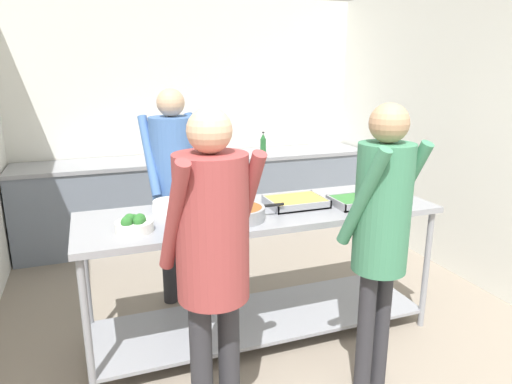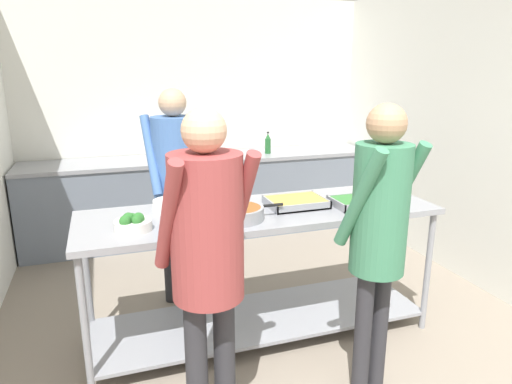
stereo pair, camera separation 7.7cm
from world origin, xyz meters
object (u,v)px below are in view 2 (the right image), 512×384
(broccoli_bowl, at_px, (133,223))
(serving_tray_vegetables, at_px, (364,201))
(guest_serving_right, at_px, (379,221))
(plate_stack, at_px, (170,205))
(guest_serving_left, at_px, (207,243))
(water_bottle, at_px, (268,144))
(serving_tray_roast, at_px, (296,202))
(cook_behind_counter, at_px, (176,174))
(sauce_pan, at_px, (239,213))

(broccoli_bowl, xyz_separation_m, serving_tray_vegetables, (1.58, 0.02, -0.02))
(serving_tray_vegetables, height_order, guest_serving_right, guest_serving_right)
(plate_stack, bearing_deg, guest_serving_left, -87.50)
(serving_tray_vegetables, bearing_deg, guest_serving_right, -115.88)
(guest_serving_left, height_order, water_bottle, guest_serving_left)
(plate_stack, distance_m, water_bottle, 2.33)
(plate_stack, bearing_deg, guest_serving_right, -44.31)
(plate_stack, height_order, serving_tray_vegetables, plate_stack)
(serving_tray_roast, bearing_deg, plate_stack, 167.94)
(cook_behind_counter, bearing_deg, serving_tray_vegetables, -34.61)
(broccoli_bowl, distance_m, sauce_pan, 0.65)
(plate_stack, relative_size, guest_serving_right, 0.14)
(guest_serving_right, bearing_deg, water_bottle, 82.07)
(water_bottle, bearing_deg, broccoli_bowl, -126.94)
(plate_stack, bearing_deg, broccoli_bowl, -128.85)
(serving_tray_roast, bearing_deg, sauce_pan, -160.68)
(sauce_pan, relative_size, water_bottle, 1.84)
(serving_tray_roast, distance_m, guest_serving_right, 0.81)
(guest_serving_left, height_order, cook_behind_counter, cook_behind_counter)
(serving_tray_roast, xyz_separation_m, cook_behind_counter, (-0.72, 0.69, 0.11))
(guest_serving_left, relative_size, guest_serving_right, 1.00)
(serving_tray_vegetables, distance_m, guest_serving_right, 0.74)
(sauce_pan, bearing_deg, guest_serving_right, -45.83)
(cook_behind_counter, bearing_deg, guest_serving_left, -93.21)
(plate_stack, bearing_deg, cook_behind_counter, 76.27)
(guest_serving_left, bearing_deg, cook_behind_counter, 86.79)
(broccoli_bowl, relative_size, guest_serving_right, 0.13)
(cook_behind_counter, bearing_deg, plate_stack, -103.73)
(sauce_pan, relative_size, serving_tray_roast, 1.14)
(serving_tray_roast, relative_size, guest_serving_left, 0.24)
(sauce_pan, bearing_deg, plate_stack, 138.26)
(sauce_pan, bearing_deg, broccoli_bowl, 178.96)
(guest_serving_right, bearing_deg, broccoli_bowl, 153.12)
(broccoli_bowl, relative_size, sauce_pan, 0.49)
(sauce_pan, xyz_separation_m, serving_tray_vegetables, (0.93, 0.03, -0.02))
(serving_tray_vegetables, relative_size, cook_behind_counter, 0.27)
(plate_stack, xyz_separation_m, water_bottle, (1.39, 1.87, 0.06))
(plate_stack, xyz_separation_m, cook_behind_counter, (0.12, 0.51, 0.10))
(sauce_pan, height_order, serving_tray_vegetables, sauce_pan)
(broccoli_bowl, bearing_deg, serving_tray_roast, 7.68)
(sauce_pan, xyz_separation_m, guest_serving_left, (-0.34, -0.62, 0.07))
(guest_serving_right, xyz_separation_m, water_bottle, (0.40, 2.84, -0.04))
(serving_tray_vegetables, relative_size, guest_serving_left, 0.27)
(sauce_pan, distance_m, guest_serving_right, 0.88)
(broccoli_bowl, relative_size, guest_serving_left, 0.13)
(cook_behind_counter, relative_size, water_bottle, 6.94)
(plate_stack, height_order, serving_tray_roast, plate_stack)
(water_bottle, bearing_deg, cook_behind_counter, -132.85)
(broccoli_bowl, distance_m, guest_serving_left, 0.70)
(plate_stack, xyz_separation_m, sauce_pan, (0.38, -0.34, 0.01))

